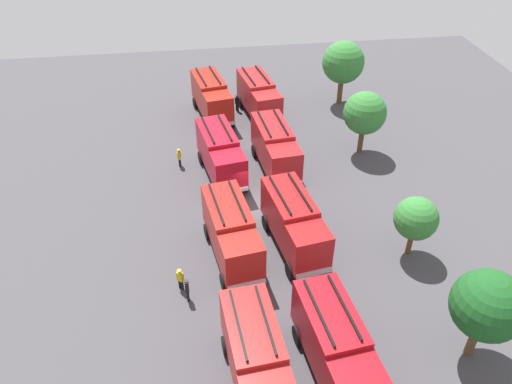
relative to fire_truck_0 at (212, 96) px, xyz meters
The scene contains 18 objects.
ground_plane 15.17m from the fire_truck_0, ahead, with size 66.03×66.03×0.00m, color #423F44.
fire_truck_0 is the anchor object (origin of this frame).
fire_truck_1 10.29m from the fire_truck_0, ahead, with size 7.51×3.72×3.88m.
fire_truck_2 19.82m from the fire_truck_0, ahead, with size 7.48×3.61×3.88m.
fire_truck_3 29.43m from the fire_truck_0, ahead, with size 7.38×3.25×3.88m.
fire_truck_4 4.55m from the fire_truck_0, 83.49° to the left, with size 7.50×3.70×3.88m.
fire_truck_5 10.95m from the fire_truck_0, 24.37° to the left, with size 7.40×3.32×3.88m.
fire_truck_6 19.89m from the fire_truck_0, 12.04° to the left, with size 7.49×3.66×3.88m.
fire_truck_7 29.55m from the fire_truck_0, ahead, with size 7.44×3.44×3.88m.
firefighter_0 9.19m from the fire_truck_0, 21.61° to the right, with size 0.45×0.29×1.63m.
firefighter_1 22.60m from the fire_truck_0, ahead, with size 0.46×0.47×1.62m.
firefighter_2 23.49m from the fire_truck_0, ahead, with size 0.43×0.27×1.68m.
firefighter_3 2.92m from the fire_truck_0, 106.30° to the left, with size 0.48×0.45×1.68m.
tree_0 13.42m from the fire_truck_0, 94.83° to the left, with size 4.16×4.16×6.44m.
tree_1 15.05m from the fire_truck_0, 55.85° to the left, with size 3.64×3.64×5.63m.
tree_2 24.22m from the fire_truck_0, 28.96° to the left, with size 2.87×2.87×4.44m.
tree_3 31.59m from the fire_truck_0, 22.33° to the left, with size 3.75×3.75×5.81m.
traffic_cone_0 28.74m from the fire_truck_0, 12.22° to the left, with size 0.51×0.51×0.72m, color #F2600C.
Camera 1 is at (28.86, -4.08, 23.39)m, focal length 34.60 mm.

